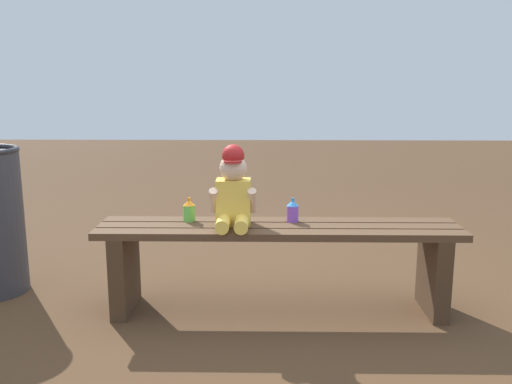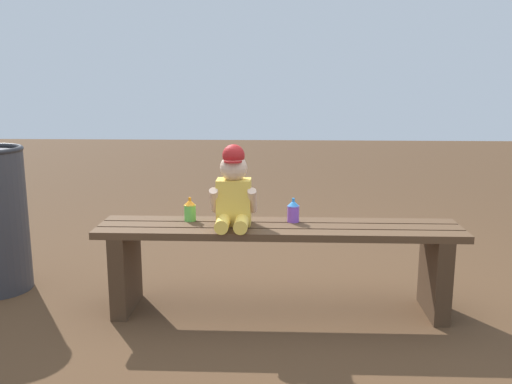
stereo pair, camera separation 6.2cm
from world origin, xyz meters
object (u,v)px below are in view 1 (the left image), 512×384
object	(u,v)px
child_figure	(233,191)
park_bench	(279,252)
sippy_cup_right	(293,210)
sippy_cup_left	(189,210)

from	to	relation	value
child_figure	park_bench	bearing A→B (deg)	0.74
child_figure	sippy_cup_right	distance (m)	0.33
park_bench	sippy_cup_left	world-z (taller)	sippy_cup_left
park_bench	sippy_cup_left	distance (m)	0.51
park_bench	sippy_cup_right	distance (m)	0.22
child_figure	sippy_cup_left	size ratio (longest dim) A/B	3.26
sippy_cup_left	sippy_cup_right	xyz separation A→B (m)	(0.53, 0.00, 0.00)
child_figure	sippy_cup_right	bearing A→B (deg)	14.53
park_bench	child_figure	bearing A→B (deg)	-179.26
child_figure	sippy_cup_left	world-z (taller)	child_figure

